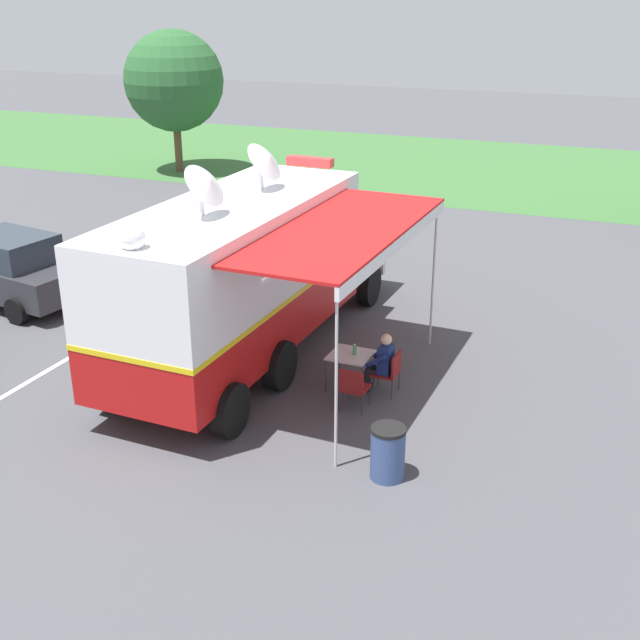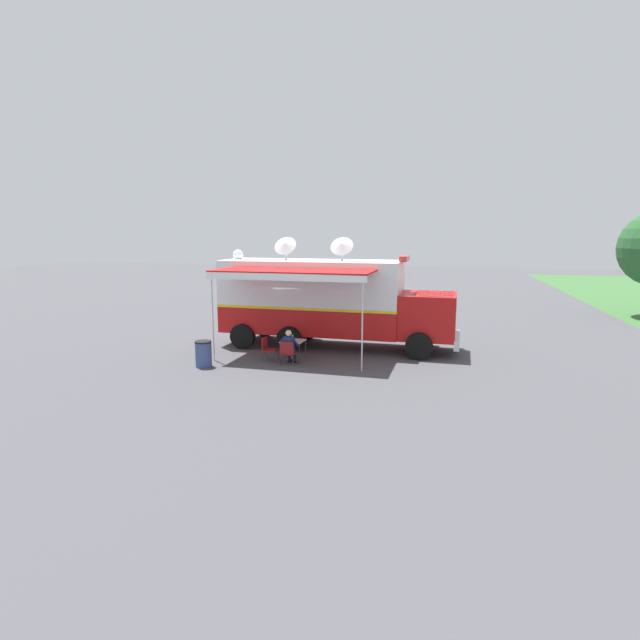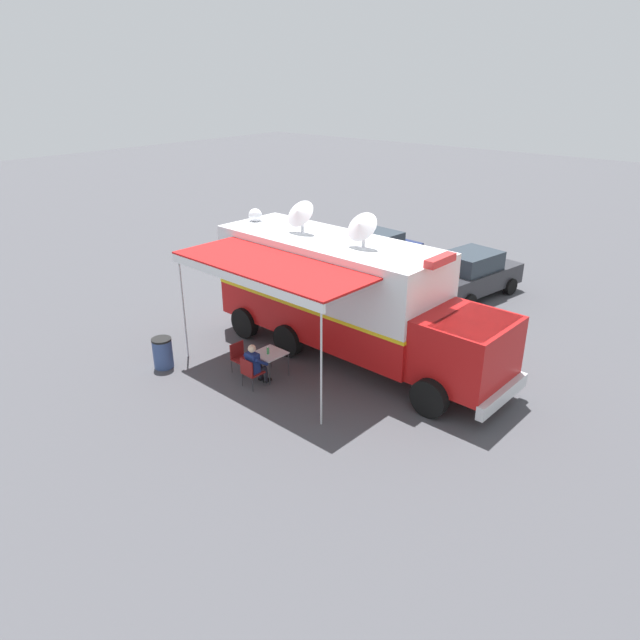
# 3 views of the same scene
# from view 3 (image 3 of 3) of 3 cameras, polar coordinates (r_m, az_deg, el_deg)

# --- Properties ---
(ground_plane) EXTENTS (100.00, 100.00, 0.00)m
(ground_plane) POSITION_cam_3_polar(r_m,az_deg,el_deg) (18.21, 0.85, -2.67)
(ground_plane) COLOR #47474C
(lot_stripe) EXTENTS (0.33, 4.80, 0.01)m
(lot_stripe) POSITION_cam_3_polar(r_m,az_deg,el_deg) (21.34, 4.96, 1.27)
(lot_stripe) COLOR silver
(lot_stripe) RESTS_ON ground
(command_truck) EXTENTS (5.10, 9.59, 4.53)m
(command_truck) POSITION_cam_3_polar(r_m,az_deg,el_deg) (16.97, 2.71, 2.47)
(command_truck) COLOR #B71414
(command_truck) RESTS_ON ground
(folding_table) EXTENTS (0.83, 0.83, 0.73)m
(folding_table) POSITION_cam_3_polar(r_m,az_deg,el_deg) (16.29, -4.97, -3.41)
(folding_table) COLOR silver
(folding_table) RESTS_ON ground
(water_bottle) EXTENTS (0.07, 0.07, 0.22)m
(water_bottle) POSITION_cam_3_polar(r_m,az_deg,el_deg) (16.16, -5.14, -3.01)
(water_bottle) COLOR #3F9959
(water_bottle) RESTS_ON folding_table
(folding_chair_at_table) EXTENTS (0.50, 0.50, 0.87)m
(folding_chair_at_table) POSITION_cam_3_polar(r_m,az_deg,el_deg) (15.85, -6.88, -4.96)
(folding_chair_at_table) COLOR maroon
(folding_chair_at_table) RESTS_ON ground
(folding_chair_beside_table) EXTENTS (0.50, 0.50, 0.87)m
(folding_chair_beside_table) POSITION_cam_3_polar(r_m,az_deg,el_deg) (16.70, -7.89, -3.46)
(folding_chair_beside_table) COLOR maroon
(folding_chair_beside_table) RESTS_ON ground
(seated_responder) EXTENTS (0.67, 0.57, 1.25)m
(seated_responder) POSITION_cam_3_polar(r_m,az_deg,el_deg) (15.89, -6.39, -4.28)
(seated_responder) COLOR navy
(seated_responder) RESTS_ON ground
(trash_bin) EXTENTS (0.57, 0.57, 0.91)m
(trash_bin) POSITION_cam_3_polar(r_m,az_deg,el_deg) (17.43, -15.20, -3.13)
(trash_bin) COLOR #384C7F
(trash_bin) RESTS_ON ground
(car_behind_truck) EXTENTS (4.45, 2.55, 1.76)m
(car_behind_truck) POSITION_cam_3_polar(r_m,az_deg,el_deg) (22.79, 14.64, 4.39)
(car_behind_truck) COLOR #2D2D33
(car_behind_truck) RESTS_ON ground
(car_far_corner) EXTENTS (4.36, 2.34, 1.76)m
(car_far_corner) POSITION_cam_3_polar(r_m,az_deg,el_deg) (24.79, 5.51, 6.56)
(car_far_corner) COLOR navy
(car_far_corner) RESTS_ON ground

